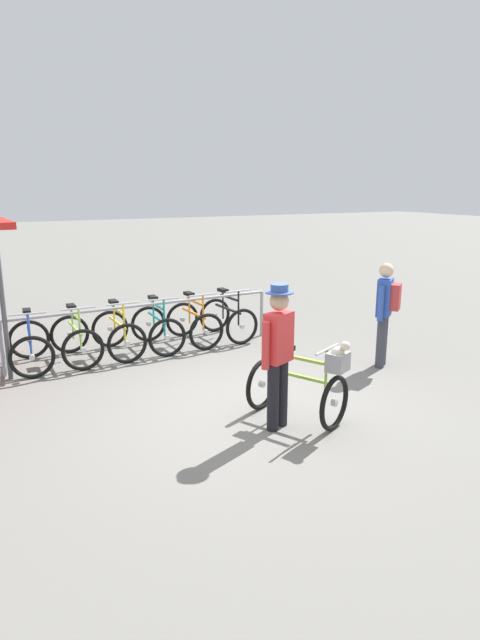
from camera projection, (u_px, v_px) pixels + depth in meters
The scene contains 11 objects.
ground_plane at pixel (253, 408), 6.94m from camera, with size 80.00×80.00×0.00m, color slate.
bike_rack_rail at pixel (147, 313), 9.03m from camera, with size 4.60×0.28×0.88m.
racked_bike_blue at pixel (30, 346), 8.36m from camera, with size 0.73×1.14×0.97m.
racked_bike_lime at pixel (76, 339), 8.70m from camera, with size 0.68×1.10×0.97m.
racked_bike_yellow at pixel (118, 334), 9.04m from camera, with size 0.69×1.11×0.97m.
racked_bike_teal at pixel (157, 328), 9.38m from camera, with size 0.66×1.09×0.97m.
racked_bike_orange at pixel (194, 323), 9.71m from camera, with size 0.72×1.14×0.98m.
racked_bike_black at pixel (228, 319), 10.05m from camera, with size 0.73×1.13×0.97m.
featured_bicycle at pixel (306, 383), 6.44m from camera, with size 1.07×1.26×1.09m.
person_with_featured_bike at pixel (278, 351), 6.16m from camera, with size 0.49×0.32×1.72m.
pedestrian_with_backpack at pixel (385, 308), 8.34m from camera, with size 0.47×0.46×1.64m.
Camera 1 is at (-3.09, -5.67, 2.79)m, focal length 30.24 mm.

